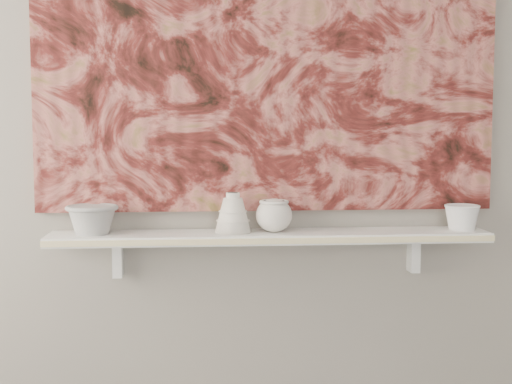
{
  "coord_description": "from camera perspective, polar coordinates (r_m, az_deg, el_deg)",
  "views": [
    {
      "loc": [
        -0.23,
        -0.74,
        1.26
      ],
      "look_at": [
        -0.05,
        1.49,
        1.06
      ],
      "focal_mm": 50.0,
      "sensor_mm": 36.0,
      "label": 1
    }
  ],
  "objects": [
    {
      "name": "bowl_white",
      "position": [
        2.42,
        16.15,
        -1.94
      ],
      "size": [
        0.13,
        0.13,
        0.08
      ],
      "primitive_type": null,
      "rotation": [
        0.0,
        0.0,
        -0.18
      ],
      "color": "silver",
      "rests_on": "shelf"
    },
    {
      "name": "bowl_grey",
      "position": [
        2.28,
        -12.98,
        -2.13
      ],
      "size": [
        0.21,
        0.21,
        0.09
      ],
      "primitive_type": null,
      "rotation": [
        0.0,
        0.0,
        -0.38
      ],
      "color": "gray",
      "rests_on": "shelf"
    },
    {
      "name": "bell_vessel",
      "position": [
        2.26,
        -1.86,
        -1.65
      ],
      "size": [
        0.15,
        0.15,
        0.13
      ],
      "primitive_type": null,
      "rotation": [
        0.0,
        0.0,
        -0.36
      ],
      "color": "beige",
      "rests_on": "shelf"
    },
    {
      "name": "shelf_stripe",
      "position": [
        2.19,
        1.4,
        -3.96
      ],
      "size": [
        1.4,
        0.01,
        0.02
      ],
      "primitive_type": "cube",
      "color": "beige",
      "rests_on": "shelf"
    },
    {
      "name": "painting",
      "position": [
        2.35,
        0.97,
        11.97
      ],
      "size": [
        1.5,
        0.02,
        1.1
      ],
      "primitive_type": "cube",
      "color": "maroon",
      "rests_on": "wall_back"
    },
    {
      "name": "bracket_right",
      "position": [
        2.45,
        12.49,
        -4.86
      ],
      "size": [
        0.03,
        0.06,
        0.12
      ],
      "primitive_type": "cube",
      "color": "silver",
      "rests_on": "wall_back"
    },
    {
      "name": "bracket_left",
      "position": [
        2.36,
        -11.0,
        -5.23
      ],
      "size": [
        0.03,
        0.06,
        0.12
      ],
      "primitive_type": "cube",
      "color": "silver",
      "rests_on": "wall_back"
    },
    {
      "name": "wall_back",
      "position": [
        2.35,
        0.93,
        7.32
      ],
      "size": [
        3.6,
        0.0,
        3.6
      ],
      "primitive_type": "plane",
      "rotation": [
        1.57,
        0.0,
        0.0
      ],
      "color": "gray",
      "rests_on": "floor"
    },
    {
      "name": "shelf",
      "position": [
        2.28,
        1.15,
        -3.59
      ],
      "size": [
        1.4,
        0.18,
        0.03
      ],
      "primitive_type": "cube",
      "color": "silver",
      "rests_on": "wall_back"
    },
    {
      "name": "cup_cream",
      "position": [
        2.27,
        1.45,
        -1.88
      ],
      "size": [
        0.14,
        0.14,
        0.11
      ],
      "primitive_type": null,
      "rotation": [
        0.0,
        0.0,
        -0.28
      ],
      "color": "beige",
      "rests_on": "shelf"
    },
    {
      "name": "house_motif",
      "position": [
        2.41,
        11.73,
        4.35
      ],
      "size": [
        0.09,
        0.0,
        0.08
      ],
      "primitive_type": "cube",
      "color": "black",
      "rests_on": "painting"
    }
  ]
}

